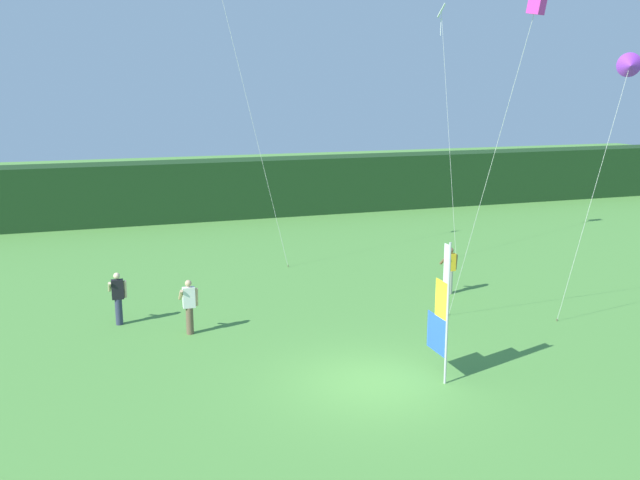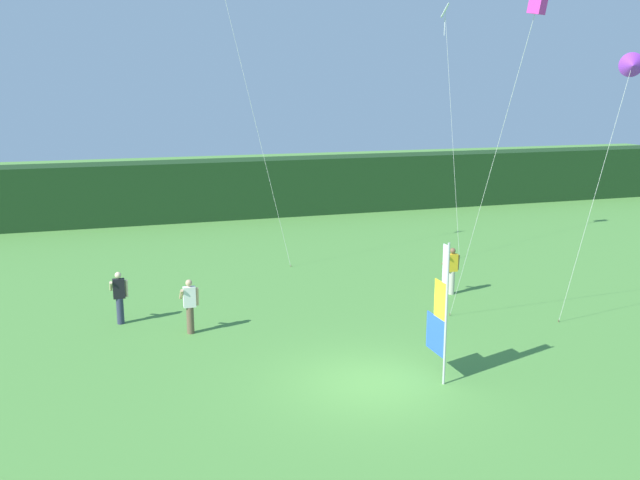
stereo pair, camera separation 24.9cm
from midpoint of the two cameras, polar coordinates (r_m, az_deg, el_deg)
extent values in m
plane|color=#518E3D|center=(18.00, 4.41, -11.49)|extent=(120.00, 120.00, 0.00)
cube|color=#193819|center=(39.93, -8.66, 4.06)|extent=(80.00, 2.40, 3.23)
cylinder|color=#B7B7BC|center=(17.55, 10.57, -5.99)|extent=(0.06, 0.06, 3.61)
cube|color=blue|center=(18.19, 9.72, -7.53)|extent=(0.02, 0.97, 0.96)
cube|color=yellow|center=(17.74, 10.10, -4.79)|extent=(0.02, 0.60, 0.96)
cube|color=white|center=(17.33, 10.51, -1.92)|extent=(0.02, 0.23, 0.96)
cylinder|color=#B7B2A3|center=(25.56, 10.86, -3.41)|extent=(0.22, 0.22, 0.84)
cube|color=yellow|center=(25.37, 10.93, -1.81)|extent=(0.36, 0.20, 0.63)
sphere|color=brown|center=(25.27, 10.97, -0.86)|extent=(0.20, 0.20, 0.20)
cylinder|color=brown|center=(25.29, 10.42, -1.63)|extent=(0.09, 0.48, 0.42)
cylinder|color=brown|center=(25.49, 11.38, -1.79)|extent=(0.09, 0.14, 0.56)
cylinder|color=#2D334C|center=(22.87, -15.56, -5.55)|extent=(0.22, 0.22, 0.83)
cube|color=black|center=(22.66, -15.66, -3.81)|extent=(0.36, 0.20, 0.62)
sphere|color=beige|center=(22.55, -15.72, -2.76)|extent=(0.20, 0.20, 0.20)
cylinder|color=beige|center=(22.69, -16.26, -3.61)|extent=(0.09, 0.48, 0.42)
cylinder|color=beige|center=(22.68, -15.08, -3.80)|extent=(0.09, 0.14, 0.56)
cylinder|color=brown|center=(21.53, -10.12, -6.40)|extent=(0.22, 0.22, 0.83)
cube|color=white|center=(21.32, -10.19, -4.55)|extent=(0.36, 0.20, 0.62)
sphere|color=tan|center=(21.20, -10.24, -3.44)|extent=(0.20, 0.20, 0.20)
cylinder|color=tan|center=(21.32, -10.84, -4.34)|extent=(0.09, 0.48, 0.42)
cylinder|color=tan|center=(21.36, -9.58, -4.53)|extent=(0.09, 0.14, 0.56)
cylinder|color=brown|center=(23.56, 19.03, -6.21)|extent=(0.03, 0.03, 0.08)
cylinder|color=silver|center=(22.70, 21.55, 3.02)|extent=(1.18, 0.88, 7.85)
cone|color=purple|center=(22.51, 24.24, 12.77)|extent=(0.78, 0.63, 0.73)
cylinder|color=brown|center=(23.30, 10.76, -5.94)|extent=(0.03, 0.03, 0.08)
cylinder|color=silver|center=(21.32, 13.85, 5.06)|extent=(0.72, 2.74, 9.38)
cube|color=#DB33A8|center=(20.33, 17.57, 17.79)|extent=(0.52, 0.55, 0.58)
cylinder|color=brown|center=(31.03, 11.44, -1.37)|extent=(0.03, 0.03, 0.08)
cylinder|color=silver|center=(30.77, 10.89, 8.24)|extent=(0.39, 1.43, 10.36)
cube|color=white|center=(31.39, 10.32, 17.81)|extent=(0.51, 0.55, 0.57)
cylinder|color=white|center=(31.33, 10.27, 16.60)|extent=(0.02, 0.02, 0.70)
cylinder|color=brown|center=(28.98, -2.13, -2.10)|extent=(0.03, 0.03, 0.08)
cylinder|color=silver|center=(27.93, -4.74, 8.42)|extent=(2.47, 0.25, 10.75)
camera|label=1|loc=(0.12, -89.64, 0.08)|focal=39.55mm
camera|label=2|loc=(0.12, 90.36, -0.08)|focal=39.55mm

